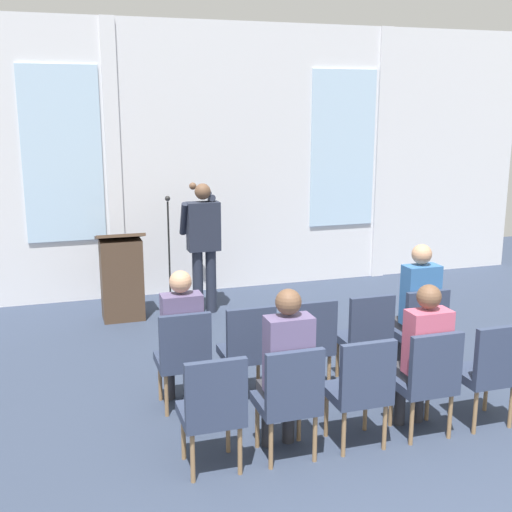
{
  "coord_description": "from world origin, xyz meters",
  "views": [
    {
      "loc": [
        -2.24,
        -2.56,
        2.71
      ],
      "look_at": [
        -0.11,
        4.17,
        1.07
      ],
      "focal_mm": 45.73,
      "sensor_mm": 36.0,
      "label": 1
    }
  ],
  "objects_px": {
    "chair_r1_c1": "(289,396)",
    "chair_r1_c2": "(361,386)",
    "chair_r0_c0": "(183,354)",
    "chair_r0_c2": "(309,340)",
    "mic_stand": "(170,286)",
    "chair_r1_c4": "(490,368)",
    "chair_r0_c4": "(420,327)",
    "chair_r1_c0": "(213,407)",
    "chair_r1_c3": "(427,377)",
    "audience_r0_c0": "(181,331)",
    "lectern": "(122,277)",
    "audience_r1_c1": "(286,365)",
    "speaker": "(203,238)",
    "chair_r0_c1": "(248,347)",
    "chair_r0_c3": "(366,333)",
    "audience_r0_c4": "(417,303)",
    "audience_r1_c3": "(423,351)"
  },
  "relations": [
    {
      "from": "speaker",
      "to": "audience_r1_c3",
      "type": "xyz_separation_m",
      "value": [
        0.99,
        -3.77,
        -0.28
      ]
    },
    {
      "from": "chair_r0_c1",
      "to": "audience_r1_c1",
      "type": "xyz_separation_m",
      "value": [
        0.0,
        -1.02,
        0.23
      ]
    },
    {
      "from": "chair_r0_c1",
      "to": "speaker",
      "type": "bearing_deg",
      "value": 85.37
    },
    {
      "from": "lectern",
      "to": "chair_r0_c4",
      "type": "bearing_deg",
      "value": -46.56
    },
    {
      "from": "chair_r0_c1",
      "to": "chair_r0_c3",
      "type": "bearing_deg",
      "value": 0.0
    },
    {
      "from": "chair_r1_c1",
      "to": "audience_r0_c0",
      "type": "bearing_deg",
      "value": 117.02
    },
    {
      "from": "chair_r1_c0",
      "to": "chair_r1_c3",
      "type": "height_order",
      "value": "same"
    },
    {
      "from": "mic_stand",
      "to": "chair_r1_c4",
      "type": "height_order",
      "value": "mic_stand"
    },
    {
      "from": "audience_r1_c1",
      "to": "chair_r1_c2",
      "type": "relative_size",
      "value": 1.46
    },
    {
      "from": "chair_r0_c0",
      "to": "chair_r1_c0",
      "type": "relative_size",
      "value": 1.0
    },
    {
      "from": "mic_stand",
      "to": "chair_r0_c2",
      "type": "bearing_deg",
      "value": -75.19
    },
    {
      "from": "speaker",
      "to": "audience_r1_c1",
      "type": "bearing_deg",
      "value": -93.38
    },
    {
      "from": "chair_r0_c0",
      "to": "chair_r0_c2",
      "type": "bearing_deg",
      "value": 0.0
    },
    {
      "from": "speaker",
      "to": "chair_r0_c1",
      "type": "bearing_deg",
      "value": -94.63
    },
    {
      "from": "chair_r0_c0",
      "to": "chair_r0_c4",
      "type": "height_order",
      "value": "same"
    },
    {
      "from": "chair_r1_c0",
      "to": "audience_r0_c4",
      "type": "bearing_deg",
      "value": 26.03
    },
    {
      "from": "chair_r0_c1",
      "to": "chair_r1_c2",
      "type": "xyz_separation_m",
      "value": [
        0.6,
        -1.1,
        0.0
      ]
    },
    {
      "from": "chair_r0_c3",
      "to": "audience_r1_c1",
      "type": "height_order",
      "value": "audience_r1_c1"
    },
    {
      "from": "lectern",
      "to": "audience_r1_c1",
      "type": "bearing_deg",
      "value": -77.55
    },
    {
      "from": "chair_r0_c0",
      "to": "audience_r1_c1",
      "type": "height_order",
      "value": "audience_r1_c1"
    },
    {
      "from": "chair_r1_c0",
      "to": "audience_r1_c1",
      "type": "distance_m",
      "value": 0.65
    },
    {
      "from": "chair_r1_c4",
      "to": "lectern",
      "type": "bearing_deg",
      "value": 124.22
    },
    {
      "from": "chair_r0_c1",
      "to": "chair_r1_c0",
      "type": "height_order",
      "value": "same"
    },
    {
      "from": "audience_r0_c4",
      "to": "chair_r1_c0",
      "type": "relative_size",
      "value": 1.46
    },
    {
      "from": "chair_r1_c2",
      "to": "chair_r0_c3",
      "type": "bearing_deg",
      "value": 61.26
    },
    {
      "from": "chair_r0_c3",
      "to": "chair_r1_c3",
      "type": "distance_m",
      "value": 1.1
    },
    {
      "from": "mic_stand",
      "to": "chair_r1_c1",
      "type": "relative_size",
      "value": 1.65
    },
    {
      "from": "chair_r1_c0",
      "to": "chair_r1_c2",
      "type": "height_order",
      "value": "same"
    },
    {
      "from": "lectern",
      "to": "chair_r0_c3",
      "type": "bearing_deg",
      "value": -53.8
    },
    {
      "from": "chair_r0_c1",
      "to": "chair_r1_c3",
      "type": "relative_size",
      "value": 1.0
    },
    {
      "from": "chair_r1_c0",
      "to": "audience_r0_c0",
      "type": "bearing_deg",
      "value": 90.0
    },
    {
      "from": "chair_r0_c3",
      "to": "audience_r1_c3",
      "type": "xyz_separation_m",
      "value": [
        -0.0,
        -1.02,
        0.19
      ]
    },
    {
      "from": "chair_r0_c1",
      "to": "chair_r1_c1",
      "type": "xyz_separation_m",
      "value": [
        0.0,
        -1.1,
        0.0
      ]
    },
    {
      "from": "mic_stand",
      "to": "chair_r1_c2",
      "type": "xyz_separation_m",
      "value": [
        0.79,
        -4.1,
        0.2
      ]
    },
    {
      "from": "chair_r0_c4",
      "to": "chair_r1_c1",
      "type": "height_order",
      "value": "same"
    },
    {
      "from": "speaker",
      "to": "audience_r0_c0",
      "type": "bearing_deg",
      "value": -107.22
    },
    {
      "from": "chair_r1_c3",
      "to": "chair_r1_c0",
      "type": "bearing_deg",
      "value": 180.0
    },
    {
      "from": "chair_r0_c0",
      "to": "chair_r0_c4",
      "type": "relative_size",
      "value": 1.0
    },
    {
      "from": "lectern",
      "to": "audience_r0_c4",
      "type": "distance_m",
      "value": 3.82
    },
    {
      "from": "chair_r1_c1",
      "to": "chair_r1_c2",
      "type": "bearing_deg",
      "value": 0.0
    },
    {
      "from": "chair_r0_c0",
      "to": "chair_r0_c2",
      "type": "height_order",
      "value": "same"
    },
    {
      "from": "speaker",
      "to": "audience_r0_c4",
      "type": "xyz_separation_m",
      "value": [
        1.59,
        -2.67,
        -0.25
      ]
    },
    {
      "from": "mic_stand",
      "to": "audience_r1_c3",
      "type": "xyz_separation_m",
      "value": [
        1.4,
        -4.02,
        0.39
      ]
    },
    {
      "from": "chair_r0_c4",
      "to": "chair_r1_c1",
      "type": "relative_size",
      "value": 1.0
    },
    {
      "from": "chair_r1_c4",
      "to": "chair_r1_c1",
      "type": "bearing_deg",
      "value": 180.0
    },
    {
      "from": "lectern",
      "to": "audience_r1_c3",
      "type": "xyz_separation_m",
      "value": [
        2.05,
        -3.83,
        0.17
      ]
    },
    {
      "from": "mic_stand",
      "to": "speaker",
      "type": "bearing_deg",
      "value": -30.99
    },
    {
      "from": "mic_stand",
      "to": "chair_r1_c0",
      "type": "xyz_separation_m",
      "value": [
        -0.42,
        -4.1,
        0.2
      ]
    },
    {
      "from": "chair_r0_c0",
      "to": "chair_r1_c2",
      "type": "height_order",
      "value": "same"
    },
    {
      "from": "audience_r0_c0",
      "to": "chair_r1_c0",
      "type": "relative_size",
      "value": 1.38
    }
  ]
}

